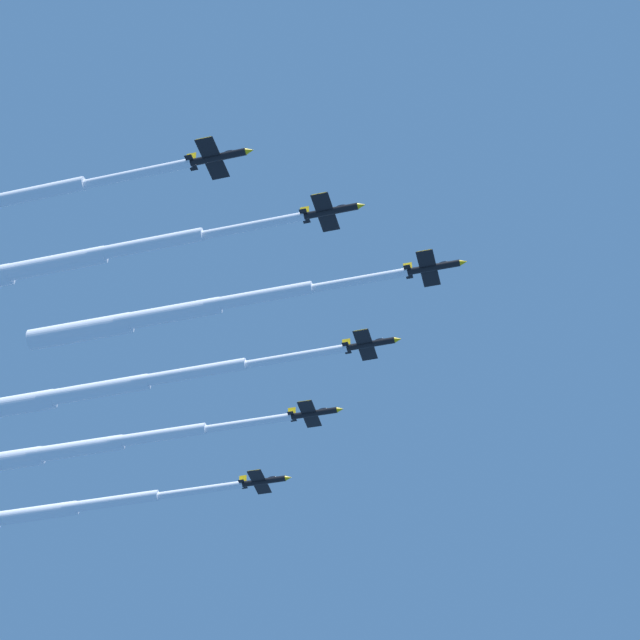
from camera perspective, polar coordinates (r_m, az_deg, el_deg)
jet_lead at (r=198.01m, az=-7.42°, el=0.23°), size 68.49×34.31×3.83m
jet_port_inner at (r=213.93m, az=-11.00°, el=-3.39°), size 76.59×38.06×3.92m
jet_starboard_inner at (r=194.10m, az=-12.95°, el=2.53°), size 70.61×35.67×3.96m
jet_port_mid at (r=226.49m, az=-11.74°, el=-6.09°), size 70.36×34.22×3.94m
jet_port_outer at (r=241.66m, az=-13.83°, el=-9.04°), size 72.80×35.23×3.89m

